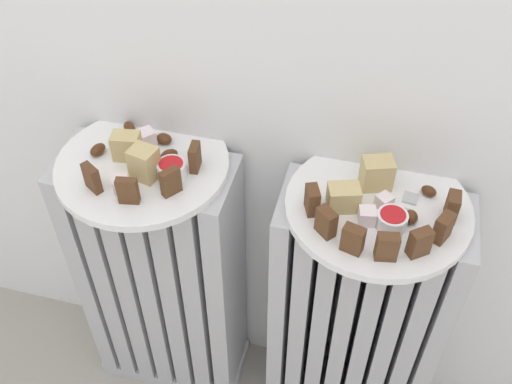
{
  "coord_description": "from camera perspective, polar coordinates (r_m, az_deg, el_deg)",
  "views": [
    {
      "loc": [
        0.15,
        -0.32,
        1.17
      ],
      "look_at": [
        0.0,
        0.28,
        0.56
      ],
      "focal_mm": 41.82,
      "sensor_mm": 36.0,
      "label": 1
    }
  ],
  "objects": [
    {
      "name": "plate_left",
      "position": [
        0.91,
        -10.8,
        2.55
      ],
      "size": [
        0.26,
        0.26,
        0.01
      ],
      "primitive_type": "cylinder",
      "color": "white",
      "rests_on": "radiator_left"
    },
    {
      "name": "plate_right",
      "position": [
        0.85,
        11.58,
        -1.39
      ],
      "size": [
        0.26,
        0.26,
        0.01
      ],
      "primitive_type": "cylinder",
      "color": "white",
      "rests_on": "radiator_right"
    },
    {
      "name": "marble_cake_slice_right_0",
      "position": [
        0.82,
        8.36,
        -0.52
      ],
      "size": [
        0.05,
        0.04,
        0.04
      ],
      "primitive_type": "cube",
      "rotation": [
        0.0,
        0.0,
        0.31
      ],
      "color": "tan",
      "rests_on": "plate_right"
    },
    {
      "name": "marble_cake_slice_left_1",
      "position": [
        0.91,
        -12.28,
        4.31
      ],
      "size": [
        0.04,
        0.03,
        0.04
      ],
      "primitive_type": "cube",
      "rotation": [
        0.0,
        0.0,
        0.16
      ],
      "color": "tan",
      "rests_on": "plate_left"
    },
    {
      "name": "fork",
      "position": [
        0.84,
        14.18,
        -1.85
      ],
      "size": [
        0.03,
        0.1,
        0.0
      ],
      "color": "#B7B7BC",
      "rests_on": "plate_right"
    },
    {
      "name": "medjool_date_right_0",
      "position": [
        0.83,
        14.62,
        -2.32
      ],
      "size": [
        0.02,
        0.03,
        0.02
      ],
      "primitive_type": "ellipsoid",
      "rotation": [
        0.0,
        0.0,
        1.86
      ],
      "color": "#4C2814",
      "rests_on": "plate_right"
    },
    {
      "name": "dark_cake_slice_right_3",
      "position": [
        0.77,
        12.42,
        -5.15
      ],
      "size": [
        0.03,
        0.02,
        0.04
      ],
      "primitive_type": "cube",
      "rotation": [
        0.0,
        0.0,
        0.18
      ],
      "color": "#56351E",
      "rests_on": "plate_right"
    },
    {
      "name": "dark_cake_slice_left_1",
      "position": [
        0.83,
        -12.17,
        0.11
      ],
      "size": [
        0.03,
        0.02,
        0.04
      ],
      "primitive_type": "cube",
      "rotation": [
        0.0,
        0.0,
        0.18
      ],
      "color": "#56351E",
      "rests_on": "plate_left"
    },
    {
      "name": "turkish_delight_right_1",
      "position": [
        0.84,
        12.16,
        -0.89
      ],
      "size": [
        0.03,
        0.03,
        0.02
      ],
      "primitive_type": "cube",
      "rotation": [
        0.0,
        0.0,
        0.87
      ],
      "color": "white",
      "rests_on": "plate_right"
    },
    {
      "name": "dark_cake_slice_right_6",
      "position": [
        0.84,
        18.25,
        -1.34
      ],
      "size": [
        0.02,
        0.03,
        0.04
      ],
      "primitive_type": "cube",
      "rotation": [
        0.0,
        0.0,
        1.55
      ],
      "color": "#56351E",
      "rests_on": "plate_right"
    },
    {
      "name": "turkish_delight_left_0",
      "position": [
        0.93,
        -10.46,
        5.12
      ],
      "size": [
        0.04,
        0.04,
        0.02
      ],
      "primitive_type": "cube",
      "rotation": [
        0.0,
        0.0,
        0.84
      ],
      "color": "white",
      "rests_on": "plate_left"
    },
    {
      "name": "dark_cake_slice_left_0",
      "position": [
        0.87,
        -15.42,
        1.29
      ],
      "size": [
        0.03,
        0.03,
        0.04
      ],
      "primitive_type": "cube",
      "rotation": [
        0.0,
        0.0,
        -0.56
      ],
      "color": "#56351E",
      "rests_on": "plate_left"
    },
    {
      "name": "medjool_date_left_3",
      "position": [
        0.96,
        -12.01,
        6.03
      ],
      "size": [
        0.03,
        0.03,
        0.02
      ],
      "primitive_type": "ellipsoid",
      "rotation": [
        0.0,
        0.0,
        2.32
      ],
      "color": "#4C2814",
      "rests_on": "plate_left"
    },
    {
      "name": "marble_cake_slice_right_1",
      "position": [
        0.86,
        11.49,
        1.76
      ],
      "size": [
        0.05,
        0.04,
        0.05
      ],
      "primitive_type": "cube",
      "rotation": [
        0.0,
        0.0,
        0.32
      ],
      "color": "tan",
      "rests_on": "plate_right"
    },
    {
      "name": "radiator_right",
      "position": [
        1.08,
        9.32,
        -12.26
      ],
      "size": [
        0.29,
        0.13,
        0.57
      ],
      "color": "#B2B2B7",
      "rests_on": "ground_plane"
    },
    {
      "name": "medjool_date_left_2",
      "position": [
        0.9,
        -8.3,
        3.53
      ],
      "size": [
        0.03,
        0.03,
        0.01
      ],
      "primitive_type": "ellipsoid",
      "rotation": [
        0.0,
        0.0,
        0.86
      ],
      "color": "#4C2814",
      "rests_on": "plate_left"
    },
    {
      "name": "dark_cake_slice_right_1",
      "position": [
        0.78,
        6.72,
        -2.89
      ],
      "size": [
        0.03,
        0.03,
        0.04
      ],
      "primitive_type": "cube",
      "rotation": [
        0.0,
        0.0,
        -0.73
      ],
      "color": "#56351E",
      "rests_on": "plate_right"
    },
    {
      "name": "dark_cake_slice_right_4",
      "position": [
        0.78,
        15.4,
        -4.7
      ],
      "size": [
        0.03,
        0.03,
        0.04
      ],
      "primitive_type": "cube",
      "rotation": [
        0.0,
        0.0,
        0.64
      ],
      "color": "#56351E",
      "rests_on": "plate_right"
    },
    {
      "name": "medjool_date_right_1",
      "position": [
        0.87,
        16.2,
        0.09
      ],
      "size": [
        0.03,
        0.02,
        0.01
      ],
      "primitive_type": "ellipsoid",
      "rotation": [
        0.0,
        0.0,
        2.72
      ],
      "color": "#4C2814",
      "rests_on": "plate_right"
    },
    {
      "name": "dark_cake_slice_right_5",
      "position": [
        0.81,
        17.47,
        -3.29
      ],
      "size": [
        0.03,
        0.03,
        0.04
      ],
      "primitive_type": "cube",
      "rotation": [
        0.0,
        0.0,
        1.1
      ],
      "color": "#56351E",
      "rests_on": "plate_right"
    },
    {
      "name": "marble_cake_slice_left_0",
      "position": [
        0.87,
        -10.65,
        2.72
      ],
      "size": [
        0.04,
        0.04,
        0.05
      ],
      "primitive_type": "cube",
      "rotation": [
        0.0,
        0.0,
        -0.24
      ],
      "color": "tan",
      "rests_on": "plate_left"
    },
    {
      "name": "jam_bowl_right",
      "position": [
        0.81,
        12.88,
        -2.57
      ],
      "size": [
        0.04,
        0.04,
        0.02
      ],
      "color": "white",
      "rests_on": "plate_right"
    },
    {
      "name": "turkish_delight_right_0",
      "position": [
        0.81,
        10.57,
        -2.26
      ],
      "size": [
        0.03,
        0.03,
        0.02
      ],
      "primitive_type": "cube",
      "rotation": [
        0.0,
        0.0,
        0.2
      ],
      "color": "white",
      "rests_on": "plate_right"
    },
    {
      "name": "dark_cake_slice_right_0",
      "position": [
        0.81,
        5.4,
        -0.78
      ],
      "size": [
        0.03,
        0.03,
        0.04
      ],
      "primitive_type": "cube",
      "rotation": [
        0.0,
        0.0,
        -1.19
      ],
      "color": "#56351E",
      "rests_on": "plate_right"
    },
    {
      "name": "medjool_date_left_0",
      "position": [
        0.93,
        -14.9,
        3.93
      ],
      "size": [
        0.02,
        0.03,
        0.02
      ],
      "primitive_type": "ellipsoid",
      "rotation": [
        0.0,
        0.0,
        1.29
      ],
      "color": "#4C2814",
      "rests_on": "plate_left"
    },
    {
      "name": "radiator_left",
      "position": [
        1.13,
        -8.81,
        -8.56
      ],
      "size": [
        0.29,
        0.13,
        0.57
      ],
      "color": "#B2B2B7",
      "rests_on": "ground_plane"
    },
    {
      "name": "dark_cake_slice_left_3",
      "position": [
        0.87,
        -5.87,
        3.32
      ],
      "size": [
        0.01,
        0.03,
        0.04
      ],
      "primitive_type": "cube",
      "rotation": [
        0.0,
        0.0,
        1.66
      ],
      "color": "#56351E",
      "rests_on": "plate_left"
    },
    {
      "name": "medjool_date_left_1",
      "position": [
        0.93,
        -8.79,
        5.06
      ],
      "size": [
        0.03,
        0.03,
        0.02
      ],
      "primitive_type": "ellipsoid",
      "rotation": [
        0.0,
        0.0,
        2.86
      ],
      "color": "#4C2814",
      "rests_on": "plate_left"
    },
    {
      "name": "dark_cake_slice_right_2",
      "position": [
        0.77,
        9.25,
        -4.49
      ],
      "size": [
        0.03,
        0.02,
        0.04
      ],
      "primitive_type": "cube",
      "rotation": [
        0.0,
        0.0,
        -0.27
      ],
      "color": "#56351E",
      "rests_on": "plate_right"
    },
    {
      "name": "turkish_delight_left_1",
      "position": [
        0.86,
        -12.82,
        0.78
      ],
      "size": [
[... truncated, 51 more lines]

